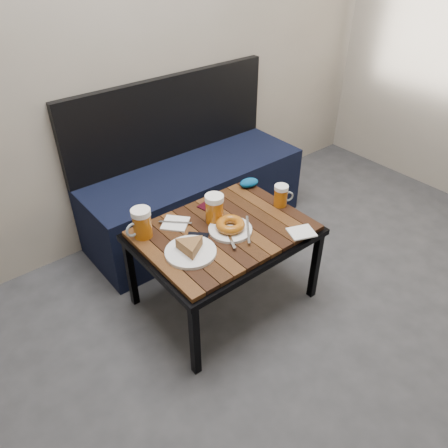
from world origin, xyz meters
TOP-DOWN VIEW (x-y plane):
  - bench at (0.27, 1.76)m, footprint 1.40×0.50m
  - cafe_table at (0.01, 1.11)m, footprint 0.84×0.62m
  - beer_mug_left at (-0.33, 1.31)m, footprint 0.14×0.09m
  - beer_mug_centre at (0.01, 1.19)m, footprint 0.14×0.12m
  - beer_mug_right at (0.37, 1.09)m, footprint 0.11×0.09m
  - plate_pie at (-0.23, 1.06)m, footprint 0.23×0.23m
  - plate_bagel at (0.02, 1.08)m, footprint 0.24×0.26m
  - napkin_left at (-0.16, 1.30)m, footprint 0.17×0.17m
  - napkin_right at (0.27, 0.85)m, footprint 0.15×0.14m
  - passport_navy at (-0.16, 1.11)m, footprint 0.17×0.17m
  - passport_burgundy at (0.07, 1.30)m, footprint 0.11×0.13m
  - knit_pouch at (0.37, 1.34)m, footprint 0.12×0.10m

SIDE VIEW (x-z plane):
  - bench at x=0.27m, z-range -0.20..0.75m
  - cafe_table at x=0.01m, z-range 0.19..0.66m
  - passport_burgundy at x=0.07m, z-range 0.47..0.48m
  - passport_navy at x=-0.16m, z-range 0.47..0.48m
  - napkin_right at x=0.27m, z-range 0.47..0.48m
  - napkin_left at x=-0.16m, z-range 0.47..0.48m
  - knit_pouch at x=0.37m, z-range 0.47..0.52m
  - plate_bagel at x=0.02m, z-range 0.47..0.53m
  - plate_pie at x=-0.23m, z-range 0.47..0.53m
  - beer_mug_right at x=0.37m, z-range 0.47..0.59m
  - beer_mug_centre at x=0.01m, z-range 0.47..0.62m
  - beer_mug_left at x=-0.33m, z-range 0.47..0.62m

